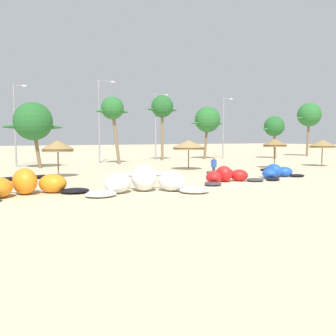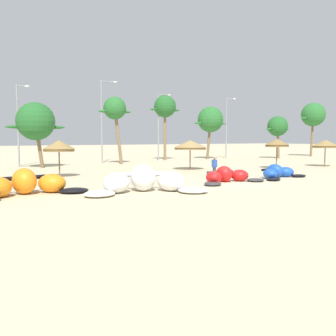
# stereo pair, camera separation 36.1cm
# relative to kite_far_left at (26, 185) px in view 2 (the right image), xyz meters

# --- Properties ---
(ground_plane) EXTENTS (260.00, 260.00, 0.00)m
(ground_plane) POSITION_rel_kite_far_left_xyz_m (12.56, -0.90, -0.54)
(ground_plane) COLOR beige
(kite_far_left) EXTENTS (6.38, 3.51, 1.41)m
(kite_far_left) POSITION_rel_kite_far_left_xyz_m (0.00, 0.00, 0.00)
(kite_far_left) COLOR black
(kite_far_left) RESTS_ON ground
(kite_left) EXTENTS (6.97, 4.15, 1.55)m
(kite_left) POSITION_rel_kite_far_left_xyz_m (6.00, -2.01, 0.05)
(kite_left) COLOR white
(kite_left) RESTS_ON ground
(kite_left_of_center) EXTENTS (5.38, 2.66, 1.11)m
(kite_left_of_center) POSITION_rel_kite_far_left_xyz_m (12.84, -0.65, -0.12)
(kite_left_of_center) COLOR #333338
(kite_left_of_center) RESTS_ON ground
(kite_center) EXTENTS (4.89, 2.89, 1.05)m
(kite_center) POSITION_rel_kite_far_left_xyz_m (17.90, -0.31, -0.14)
(kite_center) COLOR black
(kite_center) RESTS_ON ground
(beach_umbrella_near_van) EXTENTS (2.44, 2.44, 2.87)m
(beach_umbrella_near_van) POSITION_rel_kite_far_left_xyz_m (3.30, 7.96, 1.90)
(beach_umbrella_near_van) COLOR brown
(beach_umbrella_near_van) RESTS_ON ground
(beach_umbrella_middle) EXTENTS (3.13, 3.13, 2.83)m
(beach_umbrella_middle) POSITION_rel_kite_far_left_xyz_m (15.63, 8.75, 1.85)
(beach_umbrella_middle) COLOR brown
(beach_umbrella_middle) RESTS_ON ground
(beach_umbrella_near_palms) EXTENTS (2.34, 2.34, 2.96)m
(beach_umbrella_near_palms) POSITION_rel_kite_far_left_xyz_m (23.90, 5.86, 2.02)
(beach_umbrella_near_palms) COLOR brown
(beach_umbrella_near_palms) RESTS_ON ground
(beach_umbrella_outermost) EXTENTS (2.71, 2.71, 2.84)m
(beach_umbrella_outermost) POSITION_rel_kite_far_left_xyz_m (30.36, 5.39, 1.88)
(beach_umbrella_outermost) COLOR brown
(beach_umbrella_outermost) RESTS_ON ground
(person_near_kites) EXTENTS (0.36, 0.24, 1.62)m
(person_near_kites) POSITION_rel_kite_far_left_xyz_m (13.46, 1.72, 0.28)
(person_near_kites) COLOR #383842
(person_near_kites) RESTS_ON ground
(palm_left) EXTENTS (5.72, 3.81, 6.61)m
(palm_left) POSITION_rel_kite_far_left_xyz_m (3.00, 17.83, 4.13)
(palm_left) COLOR brown
(palm_left) RESTS_ON ground
(palm_left_of_gap) EXTENTS (3.91, 2.61, 7.74)m
(palm_left_of_gap) POSITION_rel_kite_far_left_xyz_m (11.81, 19.00, 5.74)
(palm_left_of_gap) COLOR #7F6647
(palm_left_of_gap) RESTS_ON ground
(palm_center_left) EXTENTS (4.45, 2.97, 8.75)m
(palm_center_left) POSITION_rel_kite_far_left_xyz_m (20.24, 22.81, 6.59)
(palm_center_left) COLOR #7F6647
(palm_center_left) RESTS_ON ground
(palm_center_right) EXTENTS (5.52, 3.68, 7.52)m
(palm_center_right) POSITION_rel_kite_far_left_xyz_m (27.41, 22.45, 5.08)
(palm_center_right) COLOR brown
(palm_center_right) RESTS_ON ground
(palm_right_of_gap) EXTENTS (4.45, 2.97, 6.24)m
(palm_right_of_gap) POSITION_rel_kite_far_left_xyz_m (36.79, 18.76, 4.15)
(palm_right_of_gap) COLOR #7F6647
(palm_right_of_gap) RESTS_ON ground
(palm_right) EXTENTS (5.78, 3.85, 8.77)m
(palm_right) POSITION_rel_kite_far_left_xyz_m (46.50, 20.64, 6.24)
(palm_right) COLOR brown
(palm_right) RESTS_ON ground
(lamppost_west) EXTENTS (1.42, 0.24, 8.73)m
(lamppost_west) POSITION_rel_kite_far_left_xyz_m (1.77, 21.28, 4.32)
(lamppost_west) COLOR gray
(lamppost_west) RESTS_ON ground
(lamppost_west_center) EXTENTS (2.15, 0.24, 10.00)m
(lamppost_west_center) POSITION_rel_kite_far_left_xyz_m (11.32, 21.96, 5.05)
(lamppost_west_center) COLOR gray
(lamppost_west_center) RESTS_ON ground
(lamppost_east_center) EXTENTS (2.01, 0.24, 8.95)m
(lamppost_east_center) POSITION_rel_kite_far_left_xyz_m (19.49, 22.96, 4.50)
(lamppost_east_center) COLOR gray
(lamppost_east_center) RESTS_ON ground
(lamppost_east) EXTENTS (1.82, 0.24, 9.08)m
(lamppost_east) POSITION_rel_kite_far_left_xyz_m (31.08, 23.34, 4.54)
(lamppost_east) COLOR gray
(lamppost_east) RESTS_ON ground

